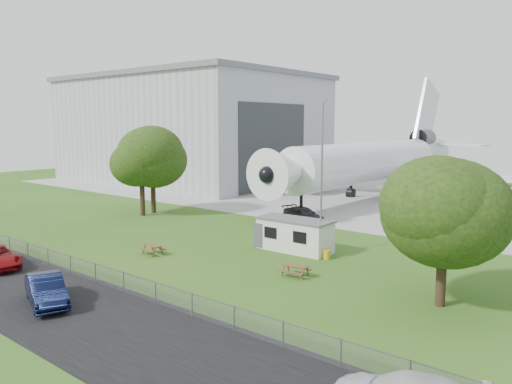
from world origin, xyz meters
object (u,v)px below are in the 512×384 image
Objects in this scene: hangar at (191,128)px; picnic_west at (153,254)px; car_centre_sedan at (46,290)px; site_cabin at (295,235)px; picnic_east at (295,276)px; airliner at (373,160)px.

hangar is 53.70m from picnic_west.
car_centre_sedan is (4.05, -10.92, 0.83)m from picnic_west.
site_cabin is 3.77× the size of picnic_west.
car_centre_sedan is (-7.95, -13.32, 0.83)m from picnic_east.
site_cabin is 19.37m from car_centre_sedan.
car_centre_sedan is at bearing -60.10° from picnic_west.
picnic_west is at bearing -174.47° from picnic_east.
picnic_west is (-8.03, -8.02, -1.31)m from site_cabin.
airliner reaches higher than site_cabin.
hangar is at bearing 58.88° from car_centre_sedan.
site_cabin is 3.77× the size of picnic_east.
airliner is 7.04× the size of site_cabin.
picnic_east is 15.53m from car_centre_sedan.
hangar is 36.21m from airliner.
hangar is at bearing 179.78° from airliner.
picnic_east is at bearing 20.90° from picnic_west.
hangar is 0.90× the size of airliner.
site_cabin reaches higher than car_centre_sedan.
picnic_west is 0.36× the size of car_centre_sedan.
car_centre_sedan is at bearing -50.90° from hangar.
airliner is 26.52× the size of picnic_east.
hangar is at bearing 145.35° from site_cabin.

